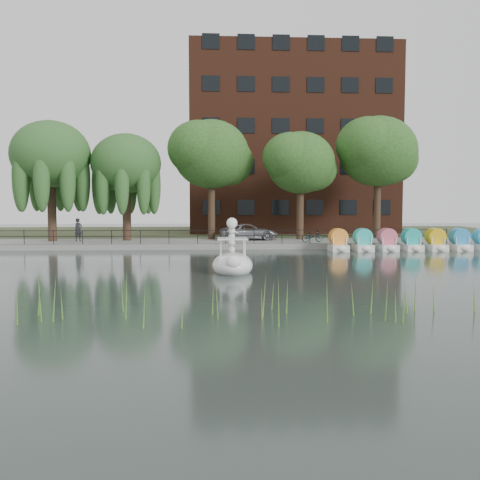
{
  "coord_description": "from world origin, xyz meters",
  "views": [
    {
      "loc": [
        -1.05,
        -24.44,
        3.29
      ],
      "look_at": [
        0.5,
        4.0,
        1.3
      ],
      "focal_mm": 40.0,
      "sensor_mm": 36.0,
      "label": 1
    }
  ],
  "objects": [
    {
      "name": "willow_left",
      "position": [
        -13.0,
        16.5,
        6.87
      ],
      "size": [
        5.88,
        5.88,
        9.01
      ],
      "color": "#473323",
      "rests_on": "promenade"
    },
    {
      "name": "bicycle",
      "position": [
        6.37,
        14.25,
        0.9
      ],
      "size": [
        1.15,
        1.82,
        1.0
      ],
      "primitive_type": "imported",
      "rotation": [
        0.0,
        0.0,
        1.92
      ],
      "color": "gray",
      "rests_on": "promenade"
    },
    {
      "name": "broadleaf_right",
      "position": [
        6.0,
        17.5,
        6.39
      ],
      "size": [
        5.4,
        5.4,
        8.32
      ],
      "color": "#473323",
      "rests_on": "promenade"
    },
    {
      "name": "reed_bank",
      "position": [
        2.0,
        -9.5,
        0.6
      ],
      "size": [
        24.0,
        2.4,
        1.2
      ],
      "color": "#669938",
      "rests_on": "ground_plane"
    },
    {
      "name": "minivan",
      "position": [
        1.89,
        16.85,
        1.12
      ],
      "size": [
        2.77,
        5.34,
        1.44
      ],
      "primitive_type": "imported",
      "rotation": [
        0.0,
        0.0,
        1.65
      ],
      "color": "gray",
      "rests_on": "promenade"
    },
    {
      "name": "pedestrian",
      "position": [
        -11.02,
        16.26,
        1.39
      ],
      "size": [
        0.83,
        0.85,
        1.98
      ],
      "primitive_type": "imported",
      "rotation": [
        0.0,
        0.0,
        0.85
      ],
      "color": "black",
      "rests_on": "promenade"
    },
    {
      "name": "land_strip",
      "position": [
        0.0,
        30.0,
        0.18
      ],
      "size": [
        60.0,
        22.0,
        0.36
      ],
      "primitive_type": "cube",
      "color": "#47512D",
      "rests_on": "ground_plane"
    },
    {
      "name": "apartment_building",
      "position": [
        7.0,
        29.97,
        9.36
      ],
      "size": [
        20.0,
        10.07,
        18.0
      ],
      "color": "#4C1E16",
      "rests_on": "land_strip"
    },
    {
      "name": "broadleaf_far",
      "position": [
        12.5,
        18.5,
        7.4
      ],
      "size": [
        6.3,
        6.3,
        9.71
      ],
      "color": "#473323",
      "rests_on": "promenade"
    },
    {
      "name": "ground_plane",
      "position": [
        0.0,
        0.0,
        0.0
      ],
      "size": [
        120.0,
        120.0,
        0.0
      ],
      "primitive_type": "plane",
      "color": "#38433F"
    },
    {
      "name": "railing",
      "position": [
        0.0,
        13.25,
        1.15
      ],
      "size": [
        32.0,
        0.05,
        1.0
      ],
      "color": "black",
      "rests_on": "promenade"
    },
    {
      "name": "broadleaf_center",
      "position": [
        -1.0,
        18.0,
        7.06
      ],
      "size": [
        6.0,
        6.0,
        9.25
      ],
      "color": "#473323",
      "rests_on": "promenade"
    },
    {
      "name": "swan_boat",
      "position": [
        -0.03,
        0.73,
        0.56
      ],
      "size": [
        1.94,
        3.17,
        2.56
      ],
      "rotation": [
        0.0,
        0.0,
        -0.01
      ],
      "color": "white",
      "rests_on": "ground_plane"
    },
    {
      "name": "pedal_boat_row",
      "position": [
        12.75,
        11.53,
        0.61
      ],
      "size": [
        11.35,
        1.7,
        1.4
      ],
      "color": "white",
      "rests_on": "ground_plane"
    },
    {
      "name": "promenade",
      "position": [
        0.0,
        16.0,
        0.2
      ],
      "size": [
        40.0,
        6.0,
        0.4
      ],
      "primitive_type": "cube",
      "color": "gray",
      "rests_on": "ground_plane"
    },
    {
      "name": "willow_mid",
      "position": [
        -7.5,
        17.0,
        6.25
      ],
      "size": [
        5.32,
        5.32,
        8.15
      ],
      "color": "#473323",
      "rests_on": "promenade"
    },
    {
      "name": "kerb",
      "position": [
        0.0,
        13.05,
        0.2
      ],
      "size": [
        40.0,
        0.25,
        0.4
      ],
      "primitive_type": "cube",
      "color": "gray",
      "rests_on": "ground_plane"
    }
  ]
}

